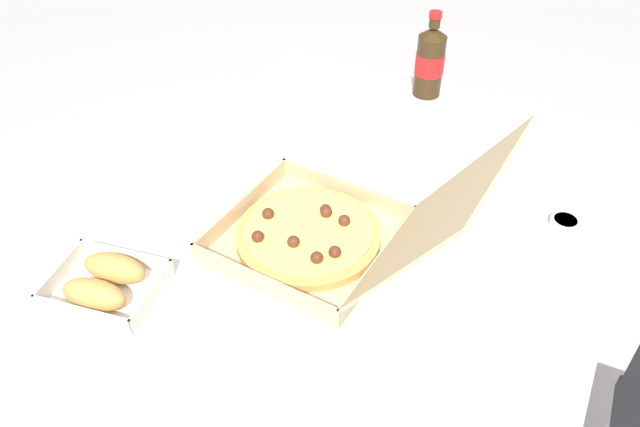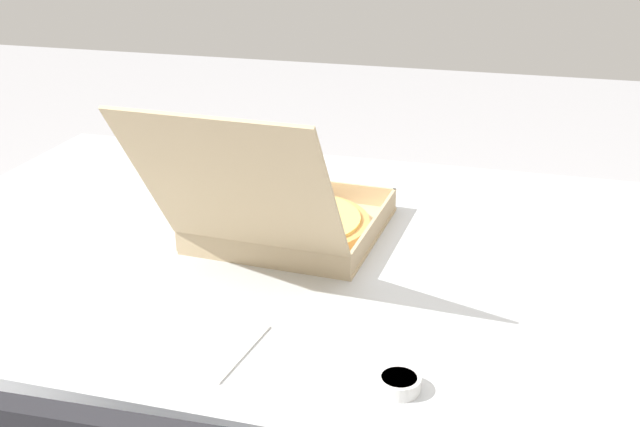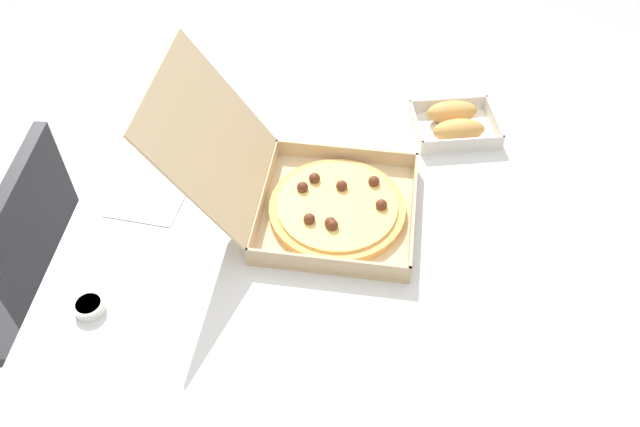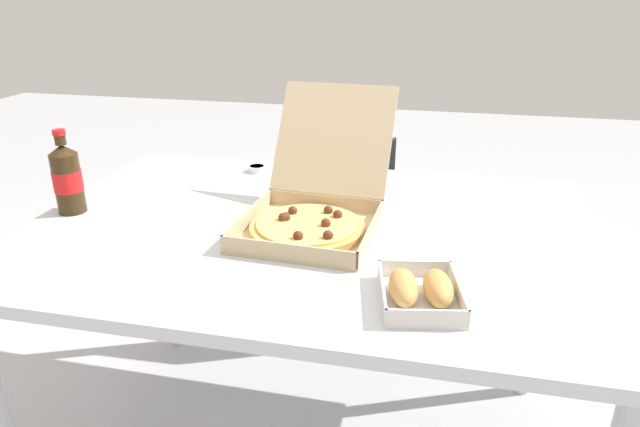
% 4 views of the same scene
% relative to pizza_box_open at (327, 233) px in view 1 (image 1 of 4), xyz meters
% --- Properties ---
extents(dining_table, '(1.44, 0.99, 0.76)m').
position_rel_pizza_box_open_xyz_m(dining_table, '(-0.00, 0.01, -0.11)').
color(dining_table, silver).
rests_on(dining_table, ground_plane).
extents(pizza_box_open, '(0.34, 0.51, 0.31)m').
position_rel_pizza_box_open_xyz_m(pizza_box_open, '(0.00, 0.00, 0.00)').
color(pizza_box_open, tan).
rests_on(pizza_box_open, dining_table).
extents(bread_side_box, '(0.18, 0.21, 0.06)m').
position_rel_pizza_box_open_xyz_m(bread_side_box, '(0.28, -0.30, -0.02)').
color(bread_side_box, white).
rests_on(bread_side_box, dining_table).
extents(cola_bottle, '(0.07, 0.07, 0.22)m').
position_rel_pizza_box_open_xyz_m(cola_bottle, '(-0.65, -0.04, 0.05)').
color(cola_bottle, '#33230F').
rests_on(cola_bottle, dining_table).
extents(paper_menu, '(0.23, 0.17, 0.00)m').
position_rel_pizza_box_open_xyz_m(paper_menu, '(0.04, 0.35, -0.04)').
color(paper_menu, white).
rests_on(paper_menu, dining_table).
extents(dipping_sauce_cup, '(0.06, 0.06, 0.02)m').
position_rel_pizza_box_open_xyz_m(dipping_sauce_cup, '(-0.28, 0.39, -0.03)').
color(dipping_sauce_cup, white).
rests_on(dipping_sauce_cup, dining_table).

